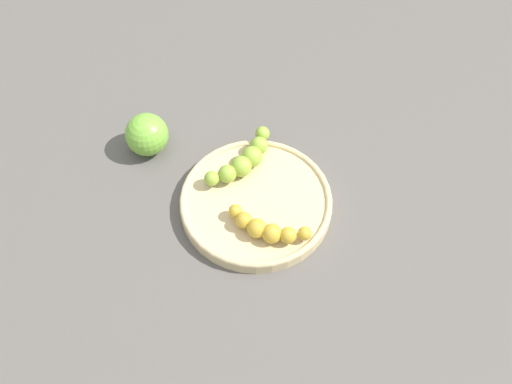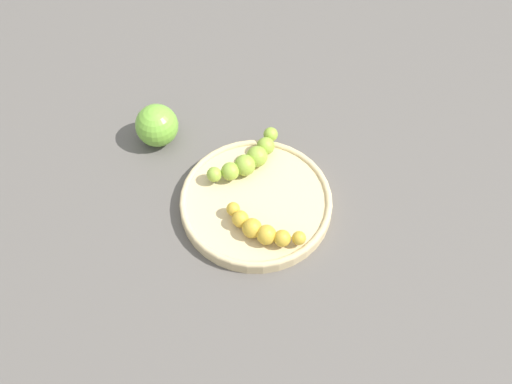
% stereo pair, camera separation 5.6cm
% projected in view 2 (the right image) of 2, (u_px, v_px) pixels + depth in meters
% --- Properties ---
extents(ground_plane, '(2.40, 2.40, 0.00)m').
position_uv_depth(ground_plane, '(256.00, 206.00, 0.89)').
color(ground_plane, '#56514C').
extents(fruit_bowl, '(0.23, 0.23, 0.02)m').
position_uv_depth(fruit_bowl, '(256.00, 202.00, 0.88)').
color(fruit_bowl, '#D1B784').
rests_on(fruit_bowl, ground_plane).
extents(banana_spotted, '(0.12, 0.07, 0.03)m').
position_uv_depth(banana_spotted, '(261.00, 229.00, 0.83)').
color(banana_spotted, gold).
rests_on(banana_spotted, fruit_bowl).
extents(banana_green, '(0.05, 0.14, 0.03)m').
position_uv_depth(banana_green, '(249.00, 159.00, 0.90)').
color(banana_green, '#8CAD38').
rests_on(banana_green, fruit_bowl).
extents(apple_green, '(0.07, 0.07, 0.07)m').
position_uv_depth(apple_green, '(157.00, 125.00, 0.94)').
color(apple_green, '#72B238').
rests_on(apple_green, ground_plane).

